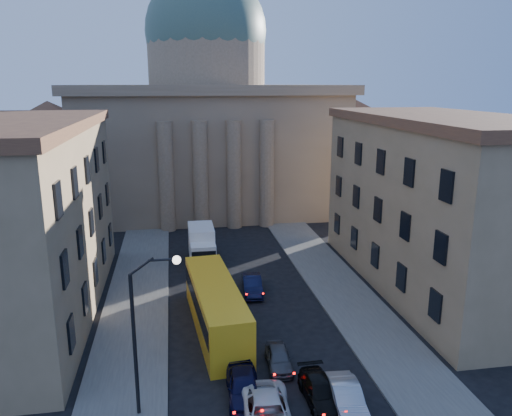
{
  "coord_description": "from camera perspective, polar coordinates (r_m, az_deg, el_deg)",
  "views": [
    {
      "loc": [
        -5.2,
        -15.8,
        17.12
      ],
      "look_at": [
        0.3,
        16.82,
        8.88
      ],
      "focal_mm": 35.0,
      "sensor_mm": 36.0,
      "label": 1
    }
  ],
  "objects": [
    {
      "name": "car_left_near",
      "position": [
        29.5,
        -1.45,
        -19.67
      ],
      "size": [
        2.06,
        4.62,
        1.54
      ],
      "primitive_type": "imported",
      "rotation": [
        0.0,
        0.0,
        -0.05
      ],
      "color": "black",
      "rests_on": "ground"
    },
    {
      "name": "car_left_mid",
      "position": [
        27.51,
        1.31,
        -22.51
      ],
      "size": [
        2.9,
        5.63,
        1.52
      ],
      "primitive_type": "imported",
      "rotation": [
        0.0,
        0.0,
        -0.07
      ],
      "color": "silver",
      "rests_on": "ground"
    },
    {
      "name": "building_left",
      "position": [
        40.77,
        -26.09,
        -1.22
      ],
      "size": [
        11.6,
        26.6,
        14.7
      ],
      "color": "#9E805D",
      "rests_on": "ground"
    },
    {
      "name": "church",
      "position": [
        71.65,
        -5.47,
        9.74
      ],
      "size": [
        68.02,
        28.76,
        36.6
      ],
      "color": "#7A624B",
      "rests_on": "ground"
    },
    {
      "name": "city_bus",
      "position": [
        36.06,
        -4.63,
        -11.07
      ],
      "size": [
        3.81,
        12.54,
        3.48
      ],
      "rotation": [
        0.0,
        0.0,
        0.08
      ],
      "color": "gold",
      "rests_on": "ground"
    },
    {
      "name": "sidewalk_right",
      "position": [
        40.26,
        11.52,
        -11.36
      ],
      "size": [
        5.0,
        60.0,
        0.15
      ],
      "primitive_type": "cube",
      "color": "#57544F",
      "rests_on": "ground"
    },
    {
      "name": "building_right",
      "position": [
        44.9,
        20.34,
        0.64
      ],
      "size": [
        11.6,
        26.6,
        14.7
      ],
      "color": "#9E805D",
      "rests_on": "ground"
    },
    {
      "name": "car_right_distant",
      "position": [
        42.34,
        -0.44,
        -8.79
      ],
      "size": [
        1.85,
        4.48,
        1.44
      ],
      "primitive_type": "imported",
      "rotation": [
        0.0,
        0.0,
        -0.08
      ],
      "color": "black",
      "rests_on": "ground"
    },
    {
      "name": "car_right_far",
      "position": [
        32.29,
        2.61,
        -16.74
      ],
      "size": [
        1.7,
        3.74,
        1.25
      ],
      "primitive_type": "imported",
      "rotation": [
        0.0,
        0.0,
        -0.06
      ],
      "color": "#444549",
      "rests_on": "ground"
    },
    {
      "name": "box_truck",
      "position": [
        49.58,
        -6.21,
        -4.33
      ],
      "size": [
        2.46,
        6.15,
        3.38
      ],
      "rotation": [
        0.0,
        0.0,
        -0.0
      ],
      "color": "white",
      "rests_on": "ground"
    },
    {
      "name": "car_right_near",
      "position": [
        29.07,
        10.28,
        -20.6
      ],
      "size": [
        1.83,
        4.49,
        1.45
      ],
      "primitive_type": "imported",
      "rotation": [
        0.0,
        0.0,
        -0.07
      ],
      "color": "#A0A3A7",
      "rests_on": "ground"
    },
    {
      "name": "street_lamp",
      "position": [
        26.64,
        -12.68,
        -12.75
      ],
      "size": [
        2.62,
        0.44,
        8.83
      ],
      "color": "black",
      "rests_on": "ground"
    },
    {
      "name": "sidewalk_left",
      "position": [
        38.0,
        -13.88,
        -13.1
      ],
      "size": [
        5.0,
        60.0,
        0.15
      ],
      "primitive_type": "cube",
      "color": "#57544F",
      "rests_on": "ground"
    },
    {
      "name": "car_right_mid",
      "position": [
        29.46,
        7.43,
        -20.14
      ],
      "size": [
        1.9,
        4.48,
        1.29
      ],
      "primitive_type": "imported",
      "rotation": [
        0.0,
        0.0,
        0.02
      ],
      "color": "black",
      "rests_on": "ground"
    }
  ]
}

